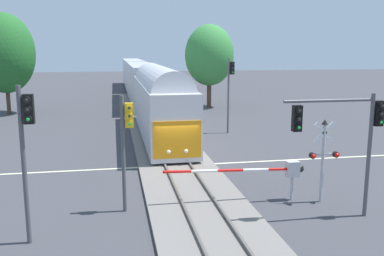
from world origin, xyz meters
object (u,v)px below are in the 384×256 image
Objects in this scene: traffic_signal_far_side at (230,83)px; elm_centre_background at (209,55)px; pine_left_background at (5,53)px; crossing_gate_near at (276,171)px; traffic_signal_median at (126,135)px; commuter_train at (142,82)px; traffic_signal_near_right at (347,126)px; traffic_signal_near_left at (26,140)px; crossing_signal_mast at (324,152)px.

elm_centre_background is (1.87, 15.75, 2.00)m from traffic_signal_far_side.
elm_centre_background is 0.92× the size of pine_left_background.
traffic_signal_median is at bearing -179.75° from crossing_gate_near.
elm_centre_background is (4.05, 31.35, 4.63)m from crossing_gate_near.
pine_left_background is at bearing 144.80° from traffic_signal_far_side.
elm_centre_background is at bearing 71.37° from traffic_signal_median.
elm_centre_background is (7.59, -4.66, 3.30)m from commuter_train.
pine_left_background is (-20.08, 14.16, 2.28)m from traffic_signal_far_side.
elm_centre_background reaches higher than crossing_gate_near.
traffic_signal_near_left reaches higher than traffic_signal_near_right.
traffic_signal_median reaches higher than crossing_gate_near.
pine_left_background is (-17.90, 29.76, 4.91)m from crossing_gate_near.
crossing_signal_mast is 8.56m from traffic_signal_median.
commuter_train is 21.24m from traffic_signal_far_side.
crossing_gate_near is at bearing -97.36° from elm_centre_background.
crossing_gate_near is 1.71× the size of crossing_signal_mast.
traffic_signal_median is 4.18m from traffic_signal_near_left.
traffic_signal_median is at bearing -94.75° from commuter_train.
elm_centre_background is (2.09, 31.84, 3.76)m from crossing_signal_mast.
pine_left_background is at bearing 121.03° from crossing_gate_near.
commuter_train is at bearing 85.25° from traffic_signal_median.
traffic_signal_far_side is at bearing 60.86° from traffic_signal_median.
traffic_signal_far_side reaches higher than crossing_signal_mast.
traffic_signal_near_right is 11.82m from traffic_signal_near_left.
traffic_signal_median is 0.88× the size of traffic_signal_near_left.
crossing_signal_mast is 36.42m from pine_left_background.
crossing_gate_near is 10.48m from traffic_signal_near_left.
crossing_gate_near is 0.61× the size of pine_left_background.
pine_left_background reaches higher than traffic_signal_near_left.
traffic_signal_near_right is (-0.06, -1.82, 1.48)m from crossing_signal_mast.
pine_left_background is (-19.79, 32.08, 2.55)m from traffic_signal_near_right.
traffic_signal_median is (-8.49, 0.47, 0.99)m from crossing_signal_mast.
traffic_signal_near_left is 0.53× the size of pine_left_background.
traffic_signal_median is at bearing -108.63° from elm_centre_background.
commuter_train is at bearing 148.42° from elm_centre_background.
traffic_signal_near_left is at bearing -112.49° from elm_centre_background.
pine_left_background is (-14.36, -6.25, 3.58)m from commuter_train.
traffic_signal_near_left is at bearing -99.44° from commuter_train.
commuter_train is 36.17m from traffic_signal_median.
commuter_train is at bearing 98.06° from traffic_signal_near_right.
traffic_signal_near_left is at bearing -179.50° from traffic_signal_near_right.
crossing_gate_near is 31.94m from elm_centre_background.
crossing_signal_mast is (5.49, -36.51, -0.45)m from commuter_train.
commuter_train is 11.57× the size of traffic_signal_near_left.
traffic_signal_near_right is 0.53× the size of elm_centre_background.
crossing_gate_near is 35.08m from pine_left_background.
traffic_signal_median is (-2.99, -36.04, 0.54)m from commuter_train.
pine_left_background is at bearing 103.91° from traffic_signal_near_left.
elm_centre_background is at bearing 86.24° from crossing_signal_mast.
traffic_signal_median is 8.74m from traffic_signal_near_right.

